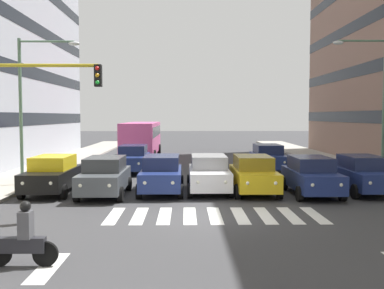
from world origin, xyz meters
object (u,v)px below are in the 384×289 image
at_px(car_0, 363,174).
at_px(traffic_light_gantry, 15,112).
at_px(car_6, 52,174).
at_px(street_lamp_left, 376,95).
at_px(car_row2_1, 133,159).
at_px(motorcycle_with_rider, 23,240).
at_px(car_5, 105,176).
at_px(bus_behind_traffic, 142,136).
at_px(car_3, 209,173).
at_px(car_2, 253,174).
at_px(car_row2_0, 268,158).
at_px(car_4, 161,174).
at_px(street_lamp_right, 30,95).
at_px(car_1, 311,176).

height_order(car_0, traffic_light_gantry, traffic_light_gantry).
bearing_deg(car_6, street_lamp_left, -171.19).
bearing_deg(car_row2_1, motorcycle_with_rider, 88.15).
relative_size(car_5, street_lamp_left, 0.60).
height_order(bus_behind_traffic, motorcycle_with_rider, bus_behind_traffic).
relative_size(car_3, car_5, 1.00).
bearing_deg(car_0, car_2, -0.56).
xyz_separation_m(car_0, car_row2_0, (2.85, -8.30, 0.00)).
height_order(car_4, car_row2_0, same).
xyz_separation_m(car_4, car_6, (5.00, 0.04, 0.00)).
height_order(car_5, bus_behind_traffic, bus_behind_traffic).
relative_size(traffic_light_gantry, street_lamp_right, 0.76).
bearing_deg(car_5, car_3, -169.84).
bearing_deg(car_4, car_row2_0, -128.43).
height_order(car_1, traffic_light_gantry, traffic_light_gantry).
relative_size(car_4, street_lamp_right, 0.62).
bearing_deg(car_6, motorcycle_with_rider, 102.54).
xyz_separation_m(car_3, motorcycle_with_rider, (4.94, 10.35, -0.24)).
bearing_deg(car_4, motorcycle_with_rider, 74.96).
relative_size(car_4, traffic_light_gantry, 0.81).
xyz_separation_m(car_6, street_lamp_right, (1.54, -1.82, 3.68)).
height_order(car_6, street_lamp_left, street_lamp_left).
height_order(car_1, car_5, same).
bearing_deg(car_0, bus_behind_traffic, -55.38).
bearing_deg(street_lamp_right, car_row2_1, -127.11).
bearing_deg(car_2, car_row2_1, -50.32).
bearing_deg(car_5, car_1, -179.99).
relative_size(car_row2_0, traffic_light_gantry, 0.81).
bearing_deg(car_row2_0, car_5, 44.59).
height_order(car_1, car_3, same).
height_order(car_2, car_row2_1, same).
bearing_deg(street_lamp_right, car_1, 169.45).
distance_m(traffic_light_gantry, street_lamp_left, 17.39).
height_order(car_0, car_5, same).
relative_size(car_4, car_row2_0, 1.00).
bearing_deg(car_2, car_5, 4.66).
relative_size(car_1, street_lamp_right, 0.62).
distance_m(car_6, car_row2_0, 14.04).
height_order(car_0, car_3, same).
bearing_deg(car_row2_1, bus_behind_traffic, -87.99).
xyz_separation_m(car_2, car_row2_1, (6.40, -7.71, 0.00)).
height_order(car_row2_1, motorcycle_with_rider, car_row2_1).
xyz_separation_m(car_row2_0, traffic_light_gantry, (11.24, 13.06, 2.81)).
bearing_deg(traffic_light_gantry, car_0, -161.33).
height_order(car_0, car_6, same).
bearing_deg(car_0, car_3, -2.76).
bearing_deg(car_5, street_lamp_left, -166.89).
bearing_deg(street_lamp_left, car_2, 21.07).
height_order(car_6, bus_behind_traffic, bus_behind_traffic).
xyz_separation_m(car_3, bus_behind_traffic, (4.69, -16.72, 0.97)).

